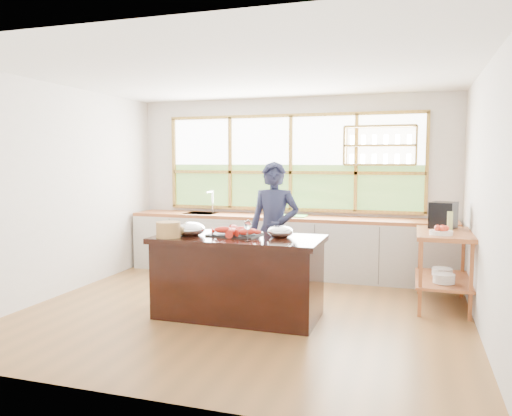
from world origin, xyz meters
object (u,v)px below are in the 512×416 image
at_px(island, 238,276).
at_px(cook, 274,231).
at_px(wicker_basket, 168,230).
at_px(espresso_machine, 443,215).

xyz_separation_m(island, cook, (0.20, 0.77, 0.41)).
distance_m(cook, wicker_basket, 1.39).
xyz_separation_m(island, espresso_machine, (2.19, 1.43, 0.61)).
bearing_deg(espresso_machine, cook, -143.67).
height_order(cook, wicker_basket, cook).
bearing_deg(cook, espresso_machine, 17.24).
bearing_deg(wicker_basket, island, 21.05).
height_order(espresso_machine, wicker_basket, espresso_machine).
bearing_deg(island, wicker_basket, -158.95).
distance_m(island, cook, 0.89).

